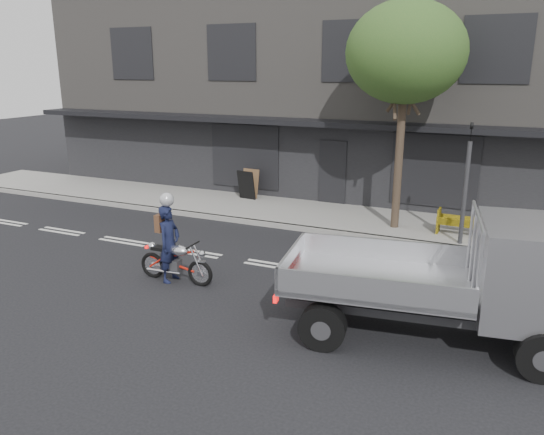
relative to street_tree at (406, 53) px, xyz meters
The scene contains 11 objects.
ground 7.09m from the street_tree, 117.65° to the right, with size 80.00×80.00×0.00m, color black.
sidewalk 5.67m from the street_tree, 167.20° to the left, with size 32.00×3.20×0.15m, color gray.
kerb 5.75m from the street_tree, 153.43° to the right, with size 32.00×0.20×0.15m, color gray.
building_main 7.54m from the street_tree, 107.22° to the left, with size 26.00×10.00×8.00m, color slate.
street_tree is the anchor object (origin of this frame).
traffic_light_pole 4.23m from the street_tree, 23.03° to the right, with size 0.12×0.12×3.50m.
motorcycle 8.65m from the street_tree, 122.79° to the right, with size 1.96×0.57×1.01m.
rider 8.51m from the street_tree, 123.78° to the right, with size 0.67×0.44×1.84m, color black.
flatbed_ute 8.00m from the street_tree, 63.38° to the right, with size 5.59×2.86×2.48m.
construction_barrier 5.13m from the street_tree, ahead, with size 1.38×0.55×0.77m, color yellow, non-canonical shape.
sandwich_board 7.46m from the street_tree, 167.58° to the left, with size 0.68×0.45×1.08m, color black, non-canonical shape.
Camera 1 is at (5.12, -11.63, 4.92)m, focal length 35.00 mm.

